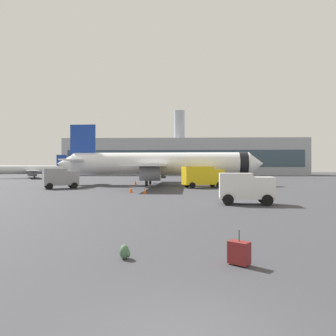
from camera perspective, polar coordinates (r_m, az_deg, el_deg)
name	(u,v)px	position (r m, az deg, el deg)	size (l,w,h in m)	color
airplane_at_gate	(159,164)	(54.34, -1.69, 0.74)	(35.70, 32.14, 10.50)	white
airplane_taxiing	(30,170)	(97.53, -23.52, -0.31)	(21.09, 19.46, 6.73)	silver
service_truck	(60,177)	(48.36, -18.76, -1.62)	(5.25, 4.33, 2.90)	gray
fuel_truck	(202,176)	(47.91, 6.18, -1.44)	(6.44, 4.12, 3.20)	yellow
cargo_van	(245,187)	(27.24, 13.70, -3.30)	(4.55, 2.65, 2.60)	white
safety_cone_near	(145,191)	(37.57, -4.20, -4.09)	(0.44, 0.44, 0.63)	#F2590C
safety_cone_mid	(131,189)	(38.90, -6.66, -3.83)	(0.44, 0.44, 0.80)	#F2590C
safety_cone_far	(135,183)	(56.59, -5.86, -2.62)	(0.44, 0.44, 0.75)	#F2590C
rolling_suitcase	(239,253)	(10.59, 12.65, -14.59)	(0.75, 0.71, 1.10)	maroon
traveller_backpack	(125,252)	(11.12, -7.78, -14.71)	(0.36, 0.40, 0.48)	#476B4C
terminal_building	(184,157)	(130.10, 2.92, 1.95)	(93.81, 21.62, 26.22)	#9EA3AD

